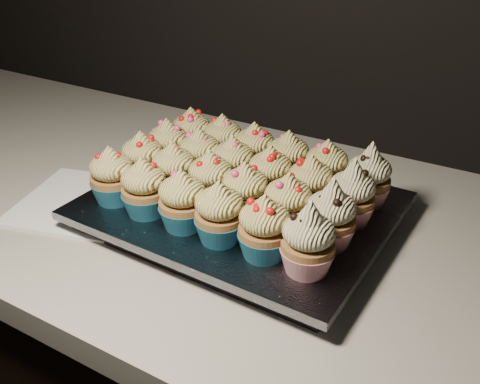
{
  "coord_description": "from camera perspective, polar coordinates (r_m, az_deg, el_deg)",
  "views": [
    {
      "loc": [
        0.43,
        1.1,
        1.32
      ],
      "look_at": [
        0.1,
        1.67,
        0.95
      ],
      "focal_mm": 40.0,
      "sensor_mm": 36.0,
      "label": 1
    }
  ],
  "objects": [
    {
      "name": "cupcake_23",
      "position": [
        0.75,
        13.54,
        1.5
      ],
      "size": [
        0.06,
        0.06,
        0.1
      ],
      "color": "maroon",
      "rests_on": "foil_lining"
    },
    {
      "name": "cupcake_22",
      "position": [
        0.77,
        9.17,
        2.43
      ],
      "size": [
        0.06,
        0.06,
        0.08
      ],
      "color": "#1C6886",
      "rests_on": "foil_lining"
    },
    {
      "name": "cupcake_5",
      "position": [
        0.61,
        7.27,
        -5.25
      ],
      "size": [
        0.06,
        0.06,
        0.1
      ],
      "color": "maroon",
      "rests_on": "foil_lining"
    },
    {
      "name": "cupcake_19",
      "position": [
        0.85,
        -1.86,
        5.42
      ],
      "size": [
        0.06,
        0.06,
        0.08
      ],
      "color": "#1C6886",
      "rests_on": "foil_lining"
    },
    {
      "name": "cupcake_12",
      "position": [
        0.84,
        -7.66,
        4.85
      ],
      "size": [
        0.06,
        0.06,
        0.08
      ],
      "color": "#1C6886",
      "rests_on": "foil_lining"
    },
    {
      "name": "cupcake_13",
      "position": [
        0.8,
        -4.31,
        3.83
      ],
      "size": [
        0.06,
        0.06,
        0.08
      ],
      "color": "#1C6886",
      "rests_on": "foil_lining"
    },
    {
      "name": "cupcake_10",
      "position": [
        0.68,
        5.11,
        -1.4
      ],
      "size": [
        0.06,
        0.06,
        0.08
      ],
      "color": "#1C6886",
      "rests_on": "foil_lining"
    },
    {
      "name": "cupcake_6",
      "position": [
        0.8,
        -10.33,
        3.38
      ],
      "size": [
        0.06,
        0.06,
        0.08
      ],
      "color": "#1C6886",
      "rests_on": "foil_lining"
    },
    {
      "name": "cupcake_7",
      "position": [
        0.76,
        -7.07,
        2.2
      ],
      "size": [
        0.06,
        0.06,
        0.08
      ],
      "color": "#1C6886",
      "rests_on": "foil_lining"
    },
    {
      "name": "cupcake_20",
      "position": [
        0.82,
        1.52,
        4.48
      ],
      "size": [
        0.06,
        0.06,
        0.08
      ],
      "color": "#1C6886",
      "rests_on": "foil_lining"
    },
    {
      "name": "cupcake_9",
      "position": [
        0.7,
        0.52,
        -0.14
      ],
      "size": [
        0.06,
        0.06,
        0.08
      ],
      "color": "#1C6886",
      "rests_on": "foil_lining"
    },
    {
      "name": "cupcake_3",
      "position": [
        0.65,
        -2.2,
        -2.35
      ],
      "size": [
        0.06,
        0.06,
        0.08
      ],
      "color": "#1C6886",
      "rests_on": "foil_lining"
    },
    {
      "name": "baking_tray",
      "position": [
        0.77,
        0.0,
        -2.54
      ],
      "size": [
        0.39,
        0.3,
        0.02
      ],
      "primitive_type": "cube",
      "rotation": [
        0.0,
        0.0,
        -0.03
      ],
      "color": "black",
      "rests_on": "worktop"
    },
    {
      "name": "cupcake_14",
      "position": [
        0.77,
        -0.77,
        2.92
      ],
      "size": [
        0.06,
        0.06,
        0.08
      ],
      "color": "#1C6886",
      "rests_on": "foil_lining"
    },
    {
      "name": "cupcake_8",
      "position": [
        0.73,
        -3.15,
        1.2
      ],
      "size": [
        0.06,
        0.06,
        0.08
      ],
      "color": "#1C6886",
      "rests_on": "foil_lining"
    },
    {
      "name": "cupcake_18",
      "position": [
        0.88,
        -5.15,
        6.18
      ],
      "size": [
        0.06,
        0.06,
        0.08
      ],
      "color": "#1C6886",
      "rests_on": "foil_lining"
    },
    {
      "name": "cupcake_15",
      "position": [
        0.74,
        3.22,
        1.77
      ],
      "size": [
        0.06,
        0.06,
        0.08
      ],
      "color": "#1C6886",
      "rests_on": "foil_lining"
    },
    {
      "name": "foil_lining",
      "position": [
        0.76,
        0.0,
        -1.45
      ],
      "size": [
        0.42,
        0.33,
        0.01
      ],
      "primitive_type": "cube",
      "rotation": [
        0.0,
        0.0,
        -0.03
      ],
      "color": "silver",
      "rests_on": "baking_tray"
    },
    {
      "name": "cupcake_17",
      "position": [
        0.7,
        11.79,
        -0.37
      ],
      "size": [
        0.06,
        0.06,
        0.1
      ],
      "color": "maroon",
      "rests_on": "foil_lining"
    },
    {
      "name": "cupcake_4",
      "position": [
        0.63,
        2.59,
        -3.93
      ],
      "size": [
        0.06,
        0.06,
        0.08
      ],
      "color": "#1C6886",
      "rests_on": "foil_lining"
    },
    {
      "name": "cupcake_1",
      "position": [
        0.72,
        -10.16,
        0.36
      ],
      "size": [
        0.06,
        0.06,
        0.08
      ],
      "color": "#1C6886",
      "rests_on": "foil_lining"
    },
    {
      "name": "cupcake_2",
      "position": [
        0.68,
        -6.15,
        -1.0
      ],
      "size": [
        0.06,
        0.06,
        0.08
      ],
      "color": "#1C6886",
      "rests_on": "foil_lining"
    },
    {
      "name": "cupcake_16",
      "position": [
        0.72,
        7.47,
        0.68
      ],
      "size": [
        0.06,
        0.06,
        0.08
      ],
      "color": "#1C6886",
      "rests_on": "foil_lining"
    },
    {
      "name": "cupcake_21",
      "position": [
        0.79,
        5.14,
        3.49
      ],
      "size": [
        0.06,
        0.06,
        0.08
      ],
      "color": "#1C6886",
      "rests_on": "foil_lining"
    },
    {
      "name": "cupcake_11",
      "position": [
        0.65,
        9.63,
        -2.62
      ],
      "size": [
        0.06,
        0.06,
        0.1
      ],
      "color": "maroon",
      "rests_on": "foil_lining"
    },
    {
      "name": "napkin",
      "position": [
        0.85,
        -16.46,
        -1.01
      ],
      "size": [
        0.22,
        0.22,
        0.0
      ],
      "primitive_type": "cube",
      "rotation": [
        0.0,
        0.0,
        0.27
      ],
      "color": "white",
      "rests_on": "worktop"
    },
    {
      "name": "worktop",
      "position": [
        0.85,
        -4.64,
        -1.46
      ],
      "size": [
        2.44,
        0.64,
        0.04
      ],
      "primitive_type": "cube",
      "color": "beige",
      "rests_on": "cabinet"
    },
    {
      "name": "cupcake_0",
      "position": [
        0.76,
        -13.47,
        1.61
      ],
      "size": [
        0.06,
        0.06,
        0.08
      ],
      "color": "#1C6886",
      "rests_on": "foil_lining"
    }
  ]
}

